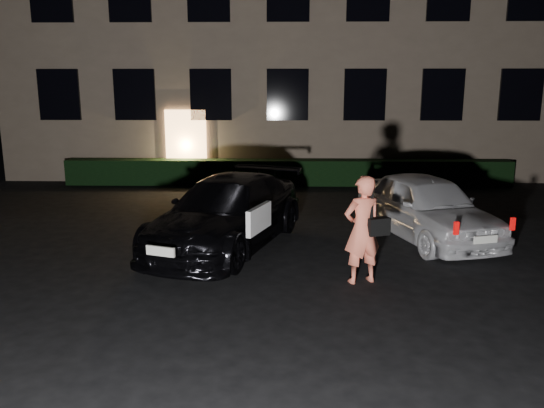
{
  "coord_description": "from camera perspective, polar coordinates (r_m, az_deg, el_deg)",
  "views": [
    {
      "loc": [
        -0.09,
        -7.32,
        3.19
      ],
      "look_at": [
        -0.31,
        2.0,
        1.17
      ],
      "focal_mm": 35.0,
      "sensor_mm": 36.0,
      "label": 1
    }
  ],
  "objects": [
    {
      "name": "sedan",
      "position": [
        10.93,
        -4.83,
        -0.92
      ],
      "size": [
        3.48,
        5.27,
        1.42
      ],
      "rotation": [
        0.0,
        0.0,
        -0.33
      ],
      "color": "black",
      "rests_on": "ground"
    },
    {
      "name": "hedge",
      "position": [
        18.04,
        1.64,
        3.43
      ],
      "size": [
        15.0,
        0.7,
        0.85
      ],
      "primitive_type": "cube",
      "color": "black",
      "rests_on": "ground"
    },
    {
      "name": "ground",
      "position": [
        7.99,
        1.91,
        -11.3
      ],
      "size": [
        80.0,
        80.0,
        0.0
      ],
      "primitive_type": "plane",
      "color": "black",
      "rests_on": "ground"
    },
    {
      "name": "hatch",
      "position": [
        11.92,
        16.23,
        -0.26
      ],
      "size": [
        2.78,
        4.46,
        1.42
      ],
      "rotation": [
        0.0,
        0.0,
        0.29
      ],
      "color": "silver",
      "rests_on": "ground"
    },
    {
      "name": "man",
      "position": [
        8.91,
        9.74,
        -2.72
      ],
      "size": [
        0.85,
        0.64,
        1.82
      ],
      "rotation": [
        0.0,
        0.0,
        3.5
      ],
      "color": "#F47256",
      "rests_on": "ground"
    },
    {
      "name": "building",
      "position": [
        22.49,
        1.68,
        19.43
      ],
      "size": [
        20.0,
        8.11,
        12.0
      ],
      "color": "#766454",
      "rests_on": "ground"
    }
  ]
}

